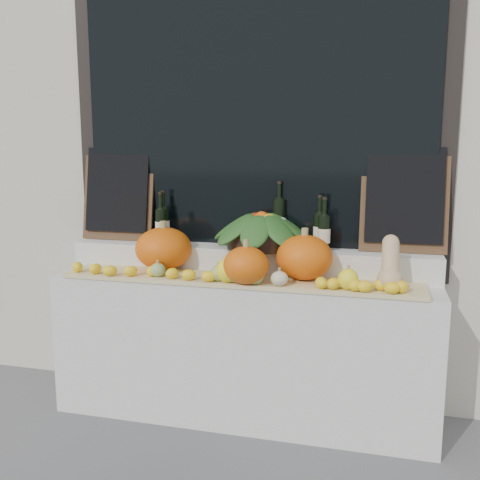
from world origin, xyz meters
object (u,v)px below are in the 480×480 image
Objects in this scene: produce_bowl at (262,230)px; pumpkin_left at (164,249)px; butternut_squash at (390,266)px; pumpkin_right at (304,257)px; wine_bottle_tall at (279,222)px.

pumpkin_left is at bearing -164.81° from produce_bowl.
butternut_squash reaches higher than pumpkin_left.
pumpkin_left is 1.35m from butternut_squash.
butternut_squash is 0.43× the size of produce_bowl.
produce_bowl is at bearing 145.90° from pumpkin_right.
produce_bowl is (-0.29, 0.20, 0.12)m from pumpkin_right.
produce_bowl is 1.60× the size of wine_bottle_tall.
pumpkin_right is 0.48m from butternut_squash.
pumpkin_left is 1.09× the size of pumpkin_right.
produce_bowl is at bearing -138.23° from wine_bottle_tall.
pumpkin_left is at bearing 174.32° from butternut_squash.
wine_bottle_tall is (-0.20, 0.28, 0.16)m from pumpkin_right.
butternut_squash is (1.35, -0.13, -0.01)m from pumpkin_left.
pumpkin_right is 0.38m from wine_bottle_tall.
produce_bowl reaches higher than pumpkin_left.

